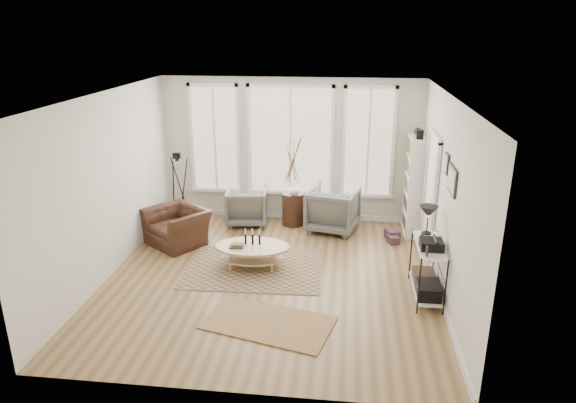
# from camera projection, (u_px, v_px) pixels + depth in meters

# --- Properties ---
(room) EXTENTS (5.50, 5.54, 2.90)m
(room) POSITION_uv_depth(u_px,v_px,m) (272.00, 193.00, 7.82)
(room) COLOR #967348
(room) RESTS_ON ground
(bay_window) EXTENTS (4.14, 0.12, 2.24)m
(bay_window) POSITION_uv_depth(u_px,v_px,m) (290.00, 143.00, 10.29)
(bay_window) COLOR tan
(bay_window) RESTS_ON ground
(door) EXTENTS (0.09, 1.06, 2.22)m
(door) POSITION_uv_depth(u_px,v_px,m) (430.00, 195.00, 8.69)
(door) COLOR silver
(door) RESTS_ON ground
(bookcase) EXTENTS (0.31, 0.85, 2.06)m
(bookcase) POSITION_uv_depth(u_px,v_px,m) (414.00, 185.00, 9.77)
(bookcase) COLOR white
(bookcase) RESTS_ON ground
(low_shelf) EXTENTS (0.38, 1.08, 1.30)m
(low_shelf) POSITION_uv_depth(u_px,v_px,m) (428.00, 265.00, 7.56)
(low_shelf) COLOR white
(low_shelf) RESTS_ON ground
(wall_art) EXTENTS (0.04, 0.88, 0.44)m
(wall_art) POSITION_uv_depth(u_px,v_px,m) (451.00, 176.00, 7.12)
(wall_art) COLOR black
(wall_art) RESTS_ON ground
(rug_main) EXTENTS (2.29, 1.75, 0.01)m
(rug_main) POSITION_uv_depth(u_px,v_px,m) (254.00, 268.00, 8.58)
(rug_main) COLOR brown
(rug_main) RESTS_ON ground
(rug_runner) EXTENTS (1.90, 1.35, 0.01)m
(rug_runner) POSITION_uv_depth(u_px,v_px,m) (269.00, 322.00, 7.00)
(rug_runner) COLOR brown
(rug_runner) RESTS_ON ground
(coffee_table) EXTENTS (1.26, 0.83, 0.57)m
(coffee_table) POSITION_uv_depth(u_px,v_px,m) (252.00, 250.00, 8.53)
(coffee_table) COLOR tan
(coffee_table) RESTS_ON ground
(armchair_left) EXTENTS (0.90, 0.92, 0.75)m
(armchair_left) POSITION_uv_depth(u_px,v_px,m) (247.00, 206.00, 10.40)
(armchair_left) COLOR slate
(armchair_left) RESTS_ON ground
(armchair_right) EXTENTS (1.11, 1.13, 0.86)m
(armchair_right) POSITION_uv_depth(u_px,v_px,m) (333.00, 209.00, 10.05)
(armchair_right) COLOR slate
(armchair_right) RESTS_ON ground
(side_table) EXTENTS (0.45, 0.45, 1.87)m
(side_table) POSITION_uv_depth(u_px,v_px,m) (293.00, 182.00, 10.18)
(side_table) COLOR #3B2015
(side_table) RESTS_ON ground
(vase) EXTENTS (0.29, 0.29, 0.24)m
(vase) POSITION_uv_depth(u_px,v_px,m) (294.00, 189.00, 10.09)
(vase) COLOR silver
(vase) RESTS_ON side_table
(accent_chair) EXTENTS (1.36, 1.33, 0.67)m
(accent_chair) POSITION_uv_depth(u_px,v_px,m) (177.00, 227.00, 9.45)
(accent_chair) COLOR #3B2015
(accent_chair) RESTS_ON ground
(tripod_camera) EXTENTS (0.52, 0.52, 1.47)m
(tripod_camera) POSITION_uv_depth(u_px,v_px,m) (179.00, 192.00, 10.30)
(tripod_camera) COLOR black
(tripod_camera) RESTS_ON ground
(book_stack_near) EXTENTS (0.30, 0.34, 0.18)m
(book_stack_near) POSITION_uv_depth(u_px,v_px,m) (392.00, 234.00, 9.72)
(book_stack_near) COLOR maroon
(book_stack_near) RESTS_ON ground
(book_stack_far) EXTENTS (0.24, 0.27, 0.14)m
(book_stack_far) POSITION_uv_depth(u_px,v_px,m) (393.00, 240.00, 9.54)
(book_stack_far) COLOR maroon
(book_stack_far) RESTS_ON ground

